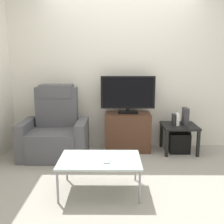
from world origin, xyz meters
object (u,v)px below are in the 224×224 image
side_table (179,129)px  coffee_table (100,161)px  television (128,94)px  subwoofer_box (179,142)px  book_middle (177,119)px  game_console (185,116)px  recliner_armchair (55,132)px  book_leftmost (174,120)px  tv_stand (127,132)px  cell_phone (107,161)px

side_table → coffee_table: bearing=-132.0°
television → subwoofer_box: size_ratio=2.72×
book_middle → game_console: size_ratio=0.70×
recliner_armchair → side_table: (1.94, 0.19, 0.00)m
subwoofer_box → side_table: bearing=135.0°
television → book_leftmost: size_ratio=4.90×
tv_stand → coffee_table: (-0.38, -1.41, 0.05)m
recliner_armchair → coffee_table: bearing=-48.8°
side_table → book_leftmost: size_ratio=3.07×
tv_stand → recliner_armchair: recliner_armchair is taller
game_console → subwoofer_box: bearing=-173.7°
book_leftmost → tv_stand: bearing=171.9°
coffee_table → television: bearing=75.2°
tv_stand → book_leftmost: 0.76m
side_table → coffee_table: side_table is taller
coffee_table → subwoofer_box: bearing=48.0°
side_table → cell_phone: bearing=-128.7°
recliner_armchair → game_console: (2.03, 0.20, 0.21)m
side_table → tv_stand: bearing=174.3°
television → side_table: bearing=-7.0°
tv_stand → subwoofer_box: 0.84m
book_middle → cell_phone: 1.74m
subwoofer_box → cell_phone: bearing=-128.7°
tv_stand → coffee_table: 1.46m
book_leftmost → game_console: bearing=9.0°
game_console → coffee_table: bearing=-133.9°
recliner_armchair → book_leftmost: recliner_armchair is taller
television → book_middle: 0.87m
recliner_armchair → game_console: recliner_armchair is taller
coffee_table → cell_phone: cell_phone is taller
book_leftmost → book_middle: size_ratio=0.93×
side_table → coffee_table: size_ratio=0.60×
tv_stand → television: (-0.00, 0.02, 0.62)m
recliner_armchair → side_table: bearing=13.6°
side_table → television: bearing=173.0°
tv_stand → coffee_table: tv_stand is taller
television → recliner_armchair: (-1.12, -0.29, -0.55)m
book_leftmost → cell_phone: (-1.01, -1.37, -0.15)m
subwoofer_box → game_console: game_console is taller
side_table → subwoofer_box: size_ratio=1.70×
book_middle → cell_phone: book_middle is taller
book_middle → coffee_table: 1.75m
tv_stand → cell_phone: 1.50m
tv_stand → book_leftmost: bearing=-8.1°
book_middle → subwoofer_box: bearing=23.6°
subwoofer_box → cell_phone: (-1.11, -1.39, 0.23)m
tv_stand → television: 0.62m
recliner_armchair → book_leftmost: bearing=13.3°
book_leftmost → subwoofer_box: bearing=11.3°
television → cell_phone: 1.61m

